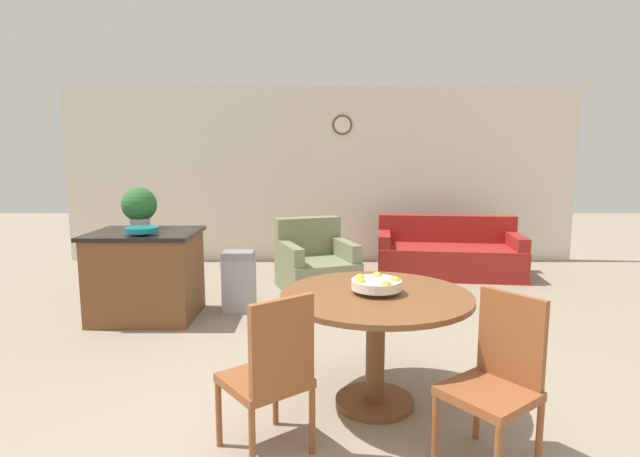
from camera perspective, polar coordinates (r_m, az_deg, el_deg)
wall_back at (r=7.88m, az=-0.00°, el=6.05°), size 8.00×0.09×2.70m
dining_table at (r=3.36m, az=6.31°, el=-10.25°), size 1.26×1.26×0.77m
dining_chair_near_left at (r=2.84m, az=-5.65°, el=-15.84°), size 0.59×0.59×0.93m
dining_chair_near_right at (r=2.94m, az=19.56°, el=-15.41°), size 0.59×0.59×0.93m
fruit_bowl at (r=3.29m, az=6.36°, el=-6.33°), size 0.33×0.33×0.11m
kitchen_island at (r=5.45m, az=-19.31°, el=-4.99°), size 1.06×0.87×0.90m
teal_bowl at (r=5.16m, az=-19.77°, el=-0.15°), size 0.32×0.32×0.07m
potted_plant at (r=5.59m, az=-20.05°, el=2.42°), size 0.36×0.36×0.44m
trash_bin at (r=5.46m, az=-9.32°, el=-6.00°), size 0.34×0.25×0.65m
couch at (r=7.25m, az=14.34°, el=-2.94°), size 2.05×1.14×0.81m
armchair at (r=6.24m, az=-0.61°, el=-4.35°), size 1.11×1.17×0.88m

